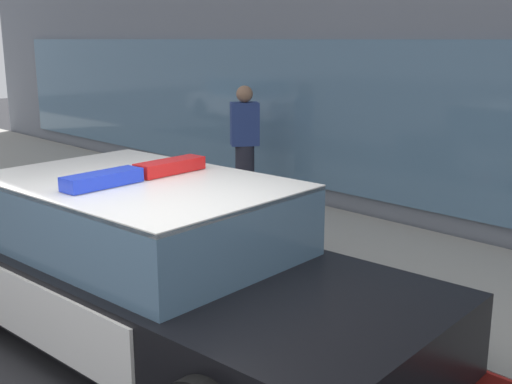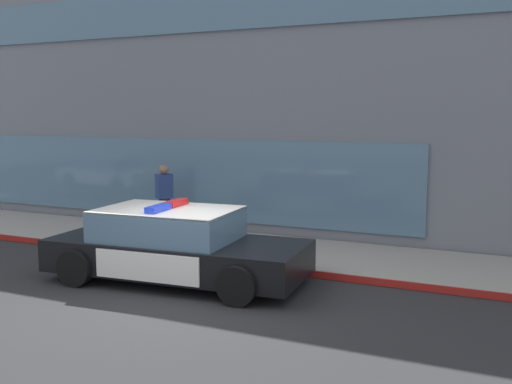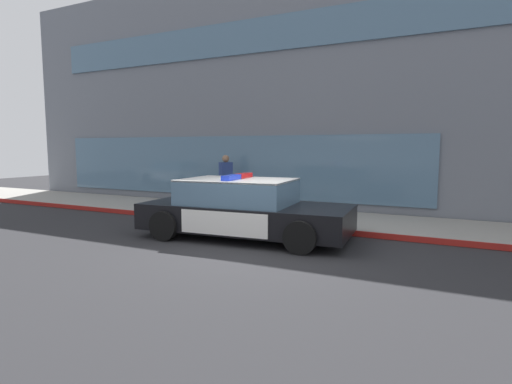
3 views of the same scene
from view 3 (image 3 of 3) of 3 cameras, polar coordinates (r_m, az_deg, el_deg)
ground at (r=8.92m, az=0.58°, el=-7.48°), size 48.00×48.00×0.00m
sidewalk at (r=11.81m, az=7.39°, el=-3.74°), size 48.00×2.78×0.15m
curb_red_paint at (r=10.52m, az=4.88°, el=-4.96°), size 28.80×0.04×0.14m
storefront_building at (r=17.69m, az=10.77°, el=12.27°), size 23.92×9.05×8.00m
police_cruiser at (r=9.57m, az=-1.81°, el=-2.38°), size 4.99×2.43×1.49m
fire_hydrant at (r=11.51m, az=2.35°, el=-1.81°), size 0.34×0.39×0.73m
pedestrian_on_sidewalk at (r=13.68m, az=-4.23°, el=1.62°), size 0.44×0.48×1.71m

